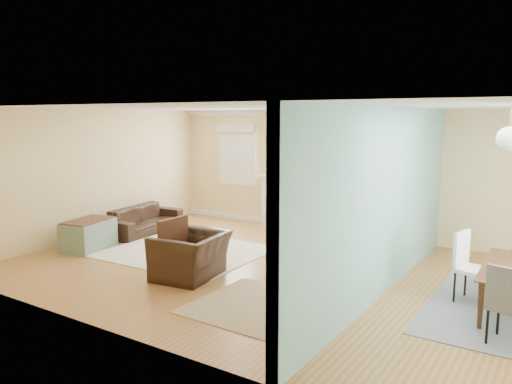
% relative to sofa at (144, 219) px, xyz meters
% --- Properties ---
extents(floor, '(9.00, 9.00, 0.00)m').
position_rel_sofa_xyz_m(floor, '(3.98, -0.79, -0.28)').
color(floor, '#905C25').
rests_on(floor, ground).
extents(wall_back, '(9.00, 0.02, 2.60)m').
position_rel_sofa_xyz_m(wall_back, '(3.98, 2.21, 1.02)').
color(wall_back, '#D3B678').
rests_on(wall_back, ground).
extents(wall_front, '(9.00, 0.02, 2.60)m').
position_rel_sofa_xyz_m(wall_front, '(3.98, -3.79, 1.02)').
color(wall_front, '#D3B678').
rests_on(wall_front, ground).
extents(wall_left, '(0.02, 6.00, 2.60)m').
position_rel_sofa_xyz_m(wall_left, '(-0.52, -0.79, 1.02)').
color(wall_left, '#D3B678').
rests_on(wall_left, ground).
extents(ceiling, '(9.00, 6.00, 0.02)m').
position_rel_sofa_xyz_m(ceiling, '(3.98, -0.79, 2.32)').
color(ceiling, white).
rests_on(ceiling, wall_back).
extents(partition, '(0.17, 6.00, 2.60)m').
position_rel_sofa_xyz_m(partition, '(5.49, -0.51, 1.08)').
color(partition, '#D3B678').
rests_on(partition, ground).
extents(fireplace, '(1.70, 0.30, 1.17)m').
position_rel_sofa_xyz_m(fireplace, '(2.48, 2.09, 0.32)').
color(fireplace, white).
rests_on(fireplace, ground).
extents(wall_clock, '(0.70, 0.07, 0.70)m').
position_rel_sofa_xyz_m(wall_clock, '(2.48, 2.17, 1.57)').
color(wall_clock, '#462718').
rests_on(wall_clock, wall_back).
extents(window_left, '(1.05, 0.13, 1.42)m').
position_rel_sofa_xyz_m(window_left, '(0.93, 2.16, 1.38)').
color(window_left, white).
rests_on(window_left, wall_back).
extents(window_right, '(1.05, 0.13, 1.42)m').
position_rel_sofa_xyz_m(window_right, '(4.03, 2.16, 1.38)').
color(window_right, white).
rests_on(window_right, wall_back).
extents(pendant, '(0.30, 0.30, 0.55)m').
position_rel_sofa_xyz_m(pendant, '(6.98, -0.79, 1.92)').
color(pendant, gold).
rests_on(pendant, ceiling).
extents(rug_cream, '(2.78, 2.42, 0.01)m').
position_rel_sofa_xyz_m(rug_cream, '(1.79, -0.73, -0.27)').
color(rug_cream, '#EDE6C9').
rests_on(rug_cream, floor).
extents(rug_jute, '(2.03, 1.67, 0.01)m').
position_rel_sofa_xyz_m(rug_jute, '(4.51, -2.21, -0.27)').
color(rug_jute, tan).
rests_on(rug_jute, floor).
extents(sofa, '(0.97, 1.97, 0.55)m').
position_rel_sofa_xyz_m(sofa, '(0.00, 0.00, 0.00)').
color(sofa, black).
rests_on(sofa, floor).
extents(eames_chair, '(1.07, 1.19, 0.70)m').
position_rel_sofa_xyz_m(eames_chair, '(2.82, -1.79, 0.07)').
color(eames_chair, black).
rests_on(eames_chair, floor).
extents(green_chair, '(0.97, 0.98, 0.64)m').
position_rel_sofa_xyz_m(green_chair, '(4.29, 1.44, 0.04)').
color(green_chair, '#1A684B').
rests_on(green_chair, floor).
extents(trunk, '(0.79, 1.08, 0.56)m').
position_rel_sofa_xyz_m(trunk, '(0.14, -1.54, 0.00)').
color(trunk, gray).
rests_on(trunk, floor).
extents(credenza, '(0.47, 1.37, 0.80)m').
position_rel_sofa_xyz_m(credenza, '(5.13, 0.42, 0.12)').
color(credenza, '#A1704A').
rests_on(credenza, floor).
extents(tv, '(0.16, 1.06, 0.61)m').
position_rel_sofa_xyz_m(tv, '(5.11, 0.42, 0.83)').
color(tv, black).
rests_on(tv, credenza).
extents(garden_stool, '(0.31, 0.31, 0.46)m').
position_rel_sofa_xyz_m(garden_stool, '(5.10, -0.82, -0.05)').
color(garden_stool, white).
rests_on(garden_stool, floor).
extents(potted_plant, '(0.47, 0.47, 0.40)m').
position_rel_sofa_xyz_m(potted_plant, '(5.10, -0.82, 0.39)').
color(potted_plant, '#337F33').
rests_on(potted_plant, garden_stool).
extents(dining_chair_s, '(0.48, 0.48, 0.91)m').
position_rel_sofa_xyz_m(dining_chair_s, '(7.20, -1.65, 0.26)').
color(dining_chair_s, slate).
rests_on(dining_chair_s, floor).
extents(dining_chair_w, '(0.50, 0.50, 0.95)m').
position_rel_sofa_xyz_m(dining_chair_w, '(6.65, -0.55, 0.28)').
color(dining_chair_w, white).
rests_on(dining_chair_w, floor).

